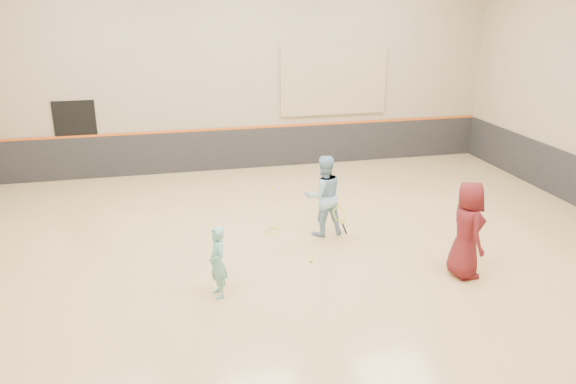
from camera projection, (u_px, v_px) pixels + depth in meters
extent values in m
cube|color=tan|center=(287.00, 258.00, 11.21)|extent=(15.00, 12.00, 0.20)
cube|color=tan|center=(238.00, 65.00, 15.70)|extent=(15.00, 0.02, 6.00)
cube|color=tan|center=(449.00, 232.00, 4.66)|extent=(15.00, 0.02, 6.00)
cube|color=#232326|center=(241.00, 149.00, 16.46)|extent=(14.90, 0.04, 1.20)
cube|color=#D85914|center=(240.00, 128.00, 16.25)|extent=(14.90, 0.03, 0.06)
cube|color=tan|center=(334.00, 80.00, 16.42)|extent=(3.20, 0.08, 2.00)
cube|color=black|center=(77.00, 141.00, 15.34)|extent=(1.10, 0.05, 2.20)
imported|color=#69B6AA|center=(218.00, 262.00, 9.40)|extent=(0.38, 0.51, 1.26)
imported|color=#87B4D1|center=(323.00, 196.00, 11.81)|extent=(0.91, 0.74, 1.75)
imported|color=#571419|center=(467.00, 230.00, 10.03)|extent=(0.64, 0.92, 1.80)
sphere|color=#EAF138|center=(311.00, 261.00, 10.79)|extent=(0.07, 0.07, 0.07)
sphere|color=#D8ED37|center=(477.00, 222.00, 9.77)|extent=(0.07, 0.07, 0.07)
sphere|color=yellow|center=(272.00, 188.00, 14.84)|extent=(0.07, 0.07, 0.07)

